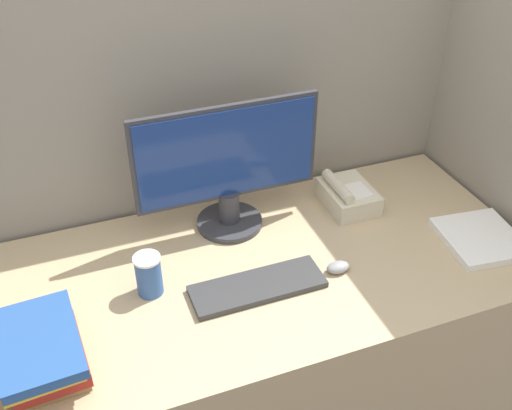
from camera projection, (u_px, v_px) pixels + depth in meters
The scene contains 10 objects.
cubicle_panel_rear at pixel (222, 163), 2.12m from camera, with size 2.07×0.04×1.69m.
cubicle_panel_right at pixel (500, 174), 2.06m from camera, with size 0.04×0.87×1.69m.
desk at pixel (266, 345), 2.06m from camera, with size 1.67×0.81×0.73m.
monitor at pixel (228, 170), 1.89m from camera, with size 0.60×0.22×0.44m.
keyboard at pixel (258, 287), 1.75m from camera, with size 0.40×0.13×0.02m.
mouse at pixel (338, 267), 1.81m from camera, with size 0.07×0.05×0.03m.
coffee_cup at pixel (149, 275), 1.71m from camera, with size 0.08×0.08×0.13m.
book_stack at pixel (41, 354), 1.49m from camera, with size 0.23×0.31×0.11m.
desk_telephone at pixel (347, 196), 2.08m from camera, with size 0.16×0.21×0.11m.
paper_pile at pixel (480, 238), 1.94m from camera, with size 0.27×0.28×0.02m.
Camera 1 is at (-0.53, -0.90, 1.95)m, focal length 42.00 mm.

